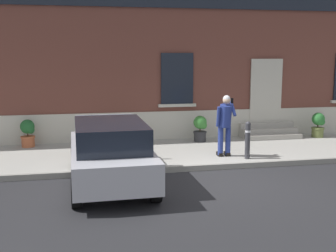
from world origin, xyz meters
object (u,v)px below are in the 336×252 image
hatchback_car_silver (110,152)px  planter_olive (318,124)px  planter_charcoal (200,128)px  person_on_phone (225,122)px  planter_cream (117,131)px  bollard_near_person (248,139)px  bollard_far_left (129,144)px  planter_terracotta (28,132)px

hatchback_car_silver → planter_olive: (7.46, 3.72, -0.18)m
planter_charcoal → person_on_phone: bearing=-87.6°
person_on_phone → planter_olive: (4.14, 2.12, -0.54)m
planter_cream → bollard_near_person: bearing=-36.7°
bollard_near_person → planter_olive: size_ratio=1.22×
bollard_far_left → planter_cream: (-0.09, 2.51, -0.11)m
person_on_phone → planter_olive: person_on_phone is taller
bollard_near_person → hatchback_car_silver: bearing=-162.5°
person_on_phone → planter_olive: size_ratio=2.03×
planter_cream → planter_charcoal: (2.74, 0.07, 0.00)m
bollard_far_left → planter_terracotta: bearing=135.0°
bollard_far_left → planter_terracotta: (-2.84, 2.83, -0.11)m
hatchback_car_silver → planter_cream: size_ratio=4.76×
bollard_near_person → planter_terracotta: 6.74m
hatchback_car_silver → planter_terracotta: 4.64m
bollard_near_person → planter_cream: 4.20m
planter_cream → planter_olive: (6.98, -0.01, 0.00)m
person_on_phone → planter_terracotta: person_on_phone is taller
planter_terracotta → hatchback_car_silver: bearing=-60.8°
person_on_phone → planter_charcoal: size_ratio=2.03×
hatchback_car_silver → bollard_far_left: 1.35m
bollard_near_person → person_on_phone: bearing=144.4°
bollard_near_person → planter_charcoal: size_ratio=1.22×
bollard_near_person → bollard_far_left: 3.27m
bollard_far_left → planter_olive: 7.32m
planter_charcoal → planter_olive: bearing=-1.1°
planter_terracotta → planter_olive: size_ratio=1.00×
planter_terracotta → bollard_far_left: bearing=-45.0°
hatchback_car_silver → planter_terracotta: hatchback_car_silver is taller
planter_terracotta → planter_charcoal: size_ratio=1.00×
bollard_far_left → person_on_phone: (2.74, 0.38, 0.44)m
planter_terracotta → planter_charcoal: (5.49, -0.25, 0.00)m
planter_olive → planter_terracotta: bearing=178.0°
bollard_far_left → planter_charcoal: bollard_far_left is taller
hatchback_car_silver → bollard_far_left: bearing=64.7°
planter_charcoal → planter_olive: same height
hatchback_car_silver → planter_olive: size_ratio=4.76×
person_on_phone → planter_charcoal: (-0.09, 2.20, -0.54)m
bollard_far_left → planter_olive: size_ratio=1.22×
hatchback_car_silver → planter_olive: bearing=26.5°
person_on_phone → planter_charcoal: person_on_phone is taller
bollard_near_person → planter_olive: bollard_near_person is taller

